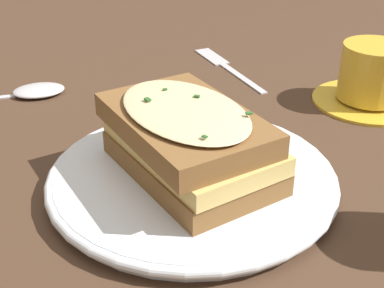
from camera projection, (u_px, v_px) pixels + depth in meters
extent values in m
plane|color=#473021|center=(165.00, 208.00, 0.45)|extent=(2.40, 2.40, 0.00)
cylinder|color=white|center=(192.00, 179.00, 0.47)|extent=(0.24, 0.24, 0.02)
torus|color=white|center=(192.00, 176.00, 0.47)|extent=(0.26, 0.26, 0.01)
cube|color=brown|center=(192.00, 162.00, 0.46)|extent=(0.18, 0.15, 0.02)
cube|color=#E0C16B|center=(192.00, 143.00, 0.46)|extent=(0.18, 0.15, 0.02)
cube|color=brown|center=(185.00, 124.00, 0.45)|extent=(0.18, 0.15, 0.02)
ellipsoid|color=beige|center=(185.00, 109.00, 0.44)|extent=(0.16, 0.14, 0.01)
cube|color=#2D6028|center=(205.00, 136.00, 0.39)|extent=(0.01, 0.00, 0.00)
cube|color=#2D6028|center=(148.00, 99.00, 0.45)|extent=(0.01, 0.01, 0.00)
cube|color=#2D6028|center=(165.00, 89.00, 0.47)|extent=(0.00, 0.00, 0.00)
cube|color=#2D6028|center=(249.00, 113.00, 0.42)|extent=(0.00, 0.01, 0.00)
cube|color=#2D6028|center=(197.00, 96.00, 0.45)|extent=(0.01, 0.01, 0.00)
cylinder|color=gold|center=(368.00, 100.00, 0.63)|extent=(0.13, 0.13, 0.01)
cylinder|color=gold|center=(373.00, 72.00, 0.61)|extent=(0.08, 0.08, 0.06)
cylinder|color=#381E0F|center=(377.00, 52.00, 0.60)|extent=(0.06, 0.06, 0.00)
cube|color=silver|center=(242.00, 77.00, 0.70)|extent=(0.11, 0.04, 0.00)
cube|color=silver|center=(212.00, 56.00, 0.77)|extent=(0.07, 0.04, 0.00)
cube|color=#333335|center=(205.00, 54.00, 0.77)|extent=(0.04, 0.01, 0.00)
cube|color=#333335|center=(209.00, 53.00, 0.78)|extent=(0.04, 0.01, 0.00)
cube|color=#333335|center=(212.00, 53.00, 0.78)|extent=(0.04, 0.01, 0.00)
ellipsoid|color=silver|center=(39.00, 90.00, 0.65)|extent=(0.05, 0.07, 0.01)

